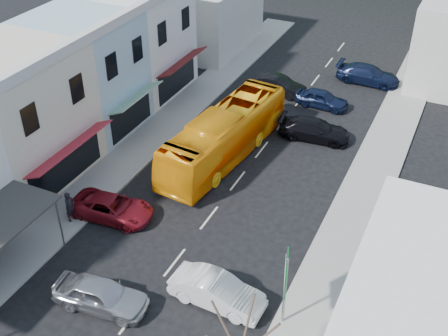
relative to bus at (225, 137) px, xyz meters
The scene contains 16 objects.
ground 10.45m from the bus, 79.33° to the right, with size 120.00×120.00×0.00m, color black.
sidewalk_left 5.78m from the bus, behind, with size 3.00×52.00×0.15m, color gray.
sidewalk_right 9.53m from the bus, ahead, with size 3.00×52.00×0.15m, color gray.
shopfront_row 12.02m from the bus, 154.00° to the right, with size 8.25×30.00×8.00m.
distant_block_left 19.68m from the bus, 120.92° to the left, with size 8.00×10.00×6.00m, color #B7B2A8.
bus is the anchor object (origin of this frame).
car_silver 14.20m from the bus, 88.89° to the right, with size 1.80×4.40×1.40m, color #AFAFB4.
car_white 12.77m from the bus, 66.46° to the right, with size 1.80×4.40×1.40m, color silver.
car_red 8.99m from the bus, 110.17° to the right, with size 1.90×4.60×1.40m, color maroon.
car_black_near 6.70m from the bus, 45.50° to the left, with size 1.84×4.50×1.40m, color black.
car_navy_mid 10.23m from the bus, 68.53° to the left, with size 1.80×4.40×1.40m, color black.
car_black_far 10.24m from the bus, 89.97° to the left, with size 1.80×4.40×1.40m, color black.
car_navy_far 16.30m from the bus, 68.62° to the left, with size 1.84×4.50×1.40m, color black.
pedestrian_left 10.91m from the bus, 116.76° to the right, with size 0.60×0.40×1.70m, color black.
direction_sign 14.21m from the bus, 54.18° to the right, with size 0.73×1.77×3.98m, color #05541E, non-canonical shape.
traffic_signal 20.06m from the bus, 64.85° to the left, with size 0.55×1.03×5.03m, color black, non-canonical shape.
Camera 1 is at (11.31, -18.08, 20.33)m, focal length 45.00 mm.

